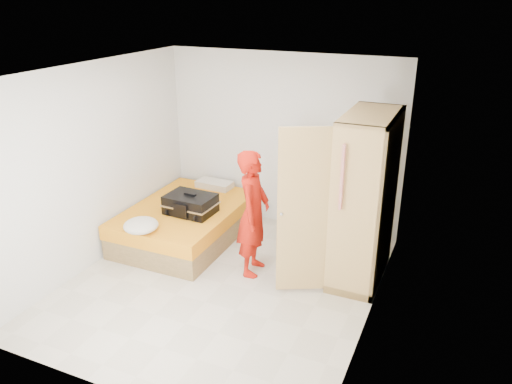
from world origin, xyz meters
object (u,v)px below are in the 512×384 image
at_px(bed, 186,222).
at_px(round_cushion, 141,225).
at_px(person, 253,213).
at_px(suitcase, 190,204).
at_px(wardrobe, 360,204).

relative_size(bed, round_cushion, 4.52).
xyz_separation_m(person, suitcase, (-1.09, 0.30, -0.19)).
xyz_separation_m(bed, person, (1.28, -0.44, 0.56)).
distance_m(wardrobe, person, 1.31).
distance_m(bed, suitcase, 0.44).
bearing_deg(person, bed, 62.92).
relative_size(wardrobe, round_cushion, 4.70).
bearing_deg(person, suitcase, 66.50).
bearing_deg(wardrobe, round_cushion, -161.59).
xyz_separation_m(wardrobe, round_cushion, (-2.61, -0.87, -0.41)).
height_order(person, round_cushion, person).
distance_m(bed, round_cushion, 0.97).
height_order(wardrobe, person, wardrobe).
bearing_deg(wardrobe, person, -161.83).
bearing_deg(bed, suitcase, -36.88).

